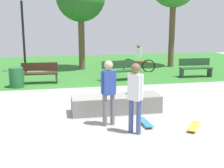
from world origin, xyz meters
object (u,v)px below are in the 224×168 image
trash_bin (16,78)px  skateboard_spare (194,126)px  backpack_on_ledge (134,89)px  skater_watching (135,93)px  park_bench_near_path (195,67)px  lamp_post (23,26)px  cyclist_on_bicycle (139,60)px  skater_performing_trick (109,88)px  concrete_ledge (116,104)px  skateboard_by_ledge (145,122)px  park_bench_by_oak (40,73)px  park_bench_center_lawn (119,70)px

trash_bin → skateboard_spare: bearing=-50.1°
backpack_on_ledge → skater_watching: skater_watching is taller
park_bench_near_path → skater_watching: bearing=-126.8°
lamp_post → cyclist_on_bicycle: lamp_post is taller
skater_performing_trick → skateboard_spare: (2.12, -0.70, -0.96)m
backpack_on_ledge → skater_performing_trick: (-1.02, -1.19, 0.35)m
park_bench_near_path → cyclist_on_bicycle: bearing=138.5°
skater_watching → backpack_on_ledge: bearing=75.1°
concrete_ledge → trash_bin: size_ratio=3.25×
skateboard_by_ledge → park_bench_by_oak: (-2.96, 6.11, 0.42)m
skateboard_spare → park_bench_by_oak: park_bench_by_oak is taller
skateboard_by_ledge → lamp_post: 10.14m
lamp_post → park_bench_by_oak: bearing=-74.1°
skateboard_by_ledge → lamp_post: (-3.81, 9.09, 2.39)m
park_bench_center_lawn → park_bench_near_path: bearing=1.3°
park_bench_by_oak → park_bench_near_path: bearing=0.2°
skater_performing_trick → cyclist_on_bicycle: bearing=68.3°
skateboard_by_ledge → cyclist_on_bicycle: (2.24, 8.20, 0.57)m
park_bench_by_oak → trash_bin: bearing=-144.6°
park_bench_center_lawn → skateboard_by_ledge: bearing=-96.2°
skateboard_by_ledge → skateboard_spare: same height
skateboard_spare → lamp_post: bearing=117.2°
skateboard_by_ledge → park_bench_by_oak: size_ratio=0.50×
skateboard_spare → trash_bin: 7.84m
skater_watching → park_bench_by_oak: (-2.52, 6.65, -0.56)m
skater_watching → park_bench_near_path: size_ratio=1.09×
skater_watching → cyclist_on_bicycle: (2.68, 8.73, -0.40)m
park_bench_center_lawn → lamp_post: 5.75m
backpack_on_ledge → skateboard_spare: 2.27m
skater_performing_trick → skateboard_spare: skater_performing_trick is taller
skater_watching → lamp_post: bearing=109.3°
concrete_ledge → skater_performing_trick: (-0.45, -1.12, 0.77)m
backpack_on_ledge → park_bench_by_oak: 5.65m
park_bench_by_oak → cyclist_on_bicycle: size_ratio=0.96×
backpack_on_ledge → cyclist_on_bicycle: (2.18, 6.85, -0.04)m
skater_performing_trick → skater_watching: 0.87m
backpack_on_ledge → skater_watching: 1.98m
skater_watching → park_bench_center_lawn: skater_watching is taller
skateboard_by_ledge → park_bench_by_oak: 6.81m
skater_watching → trash_bin: bearing=119.8°
cyclist_on_bicycle → skater_watching: bearing=-107.1°
concrete_ledge → lamp_post: (-3.28, 7.82, 2.19)m
skater_watching → park_bench_by_oak: 7.13m
skater_performing_trick → park_bench_near_path: size_ratio=1.08×
park_bench_center_lawn → cyclist_on_bicycle: bearing=53.6°
skateboard_by_ledge → trash_bin: trash_bin is taller
backpack_on_ledge → skater_watching: size_ratio=0.18×
lamp_post → skateboard_by_ledge: bearing=-67.3°
skater_performing_trick → park_bench_near_path: bearing=47.3°
skater_watching → cyclist_on_bicycle: bearing=72.9°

